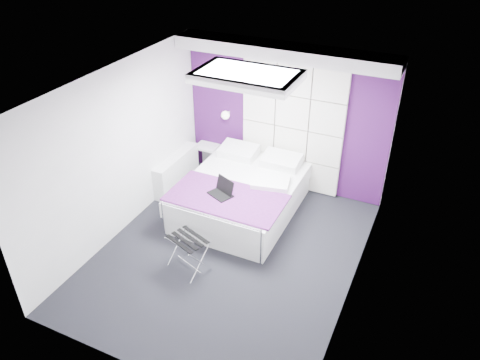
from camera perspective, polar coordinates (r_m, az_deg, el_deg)
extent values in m
plane|color=black|center=(7.05, -1.33, -8.90)|extent=(4.40, 4.40, 0.00)
plane|color=white|center=(5.70, -1.66, 11.27)|extent=(4.40, 4.40, 0.00)
plane|color=silver|center=(8.08, 5.52, 7.58)|extent=(3.60, 0.00, 3.60)
plane|color=silver|center=(7.17, -14.51, 3.32)|extent=(0.00, 4.40, 4.40)
plane|color=silver|center=(5.83, 14.61, -3.85)|extent=(0.00, 4.40, 4.40)
cube|color=#40114B|center=(8.07, 5.49, 7.56)|extent=(3.58, 0.02, 2.58)
cube|color=white|center=(7.44, 5.31, 15.31)|extent=(3.58, 0.50, 0.20)
sphere|color=white|center=(8.37, -1.66, 8.01)|extent=(0.15, 0.15, 0.15)
cube|color=white|center=(8.49, -7.73, 1.11)|extent=(0.22, 1.20, 0.60)
cube|color=white|center=(7.80, 0.09, -2.87)|extent=(1.69, 2.11, 0.32)
cube|color=white|center=(7.64, 0.09, -1.08)|extent=(1.73, 2.15, 0.26)
cube|color=#50185B|center=(7.16, -1.71, -2.19)|extent=(1.79, 0.95, 0.03)
cube|color=white|center=(8.82, -4.04, 4.08)|extent=(0.41, 0.32, 0.05)
cube|color=black|center=(6.53, -6.41, -7.19)|extent=(0.53, 0.39, 0.01)
cube|color=black|center=(7.20, -2.41, -1.77)|extent=(0.36, 0.25, 0.02)
cube|color=black|center=(7.22, -1.97, -0.40)|extent=(0.36, 0.01, 0.24)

